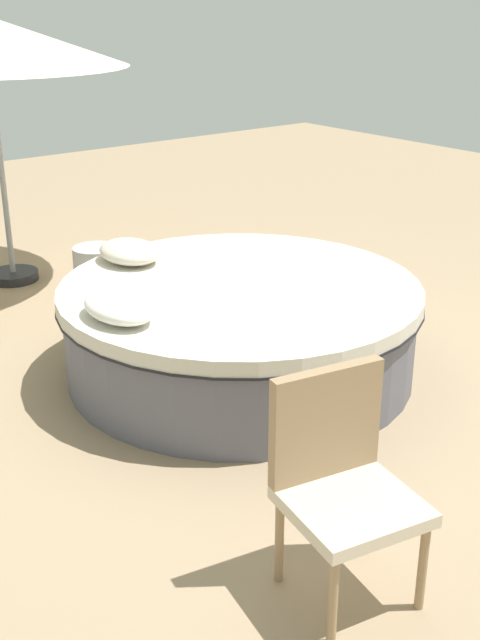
{
  "coord_description": "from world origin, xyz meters",
  "views": [
    {
      "loc": [
        3.86,
        -3.07,
        2.41
      ],
      "look_at": [
        0.0,
        0.0,
        0.38
      ],
      "focal_mm": 44.92,
      "sensor_mm": 36.0,
      "label": 1
    }
  ],
  "objects_px": {
    "throw_pillow_1": "(119,307)",
    "patio_chair": "(340,471)",
    "side_table": "(97,270)",
    "throw_pillow_0": "(130,251)",
    "round_bed": "(240,328)"
  },
  "relations": [
    {
      "from": "throw_pillow_0",
      "to": "throw_pillow_1",
      "type": "bearing_deg",
      "value": -34.41
    },
    {
      "from": "throw_pillow_1",
      "to": "side_table",
      "type": "bearing_deg",
      "value": 155.12
    },
    {
      "from": "side_table",
      "to": "throw_pillow_1",
      "type": "bearing_deg",
      "value": -24.88
    },
    {
      "from": "patio_chair",
      "to": "side_table",
      "type": "bearing_deg",
      "value": -92.97
    },
    {
      "from": "patio_chair",
      "to": "side_table",
      "type": "relative_size",
      "value": 2.45
    },
    {
      "from": "round_bed",
      "to": "side_table",
      "type": "bearing_deg",
      "value": 179.56
    },
    {
      "from": "round_bed",
      "to": "side_table",
      "type": "distance_m",
      "value": 2.0
    },
    {
      "from": "throw_pillow_0",
      "to": "side_table",
      "type": "bearing_deg",
      "value": 163.69
    },
    {
      "from": "throw_pillow_0",
      "to": "throw_pillow_1",
      "type": "height_order",
      "value": "throw_pillow_0"
    },
    {
      "from": "throw_pillow_1",
      "to": "patio_chair",
      "type": "height_order",
      "value": "patio_chair"
    },
    {
      "from": "round_bed",
      "to": "patio_chair",
      "type": "bearing_deg",
      "value": -27.2
    },
    {
      "from": "round_bed",
      "to": "throw_pillow_1",
      "type": "distance_m",
      "value": 1.0
    },
    {
      "from": "throw_pillow_0",
      "to": "side_table",
      "type": "xyz_separation_m",
      "value": [
        -1.14,
        0.33,
        -0.51
      ]
    },
    {
      "from": "throw_pillow_1",
      "to": "patio_chair",
      "type": "relative_size",
      "value": 0.56
    },
    {
      "from": "round_bed",
      "to": "throw_pillow_1",
      "type": "bearing_deg",
      "value": -88.35
    }
  ]
}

